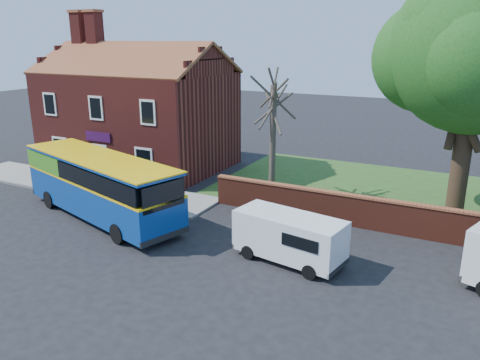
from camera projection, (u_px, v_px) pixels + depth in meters
The scene contains 10 objects.
ground at pixel (103, 243), 20.84m from camera, with size 120.00×120.00×0.00m, color black.
pavement at pixel (82, 185), 28.77m from camera, with size 18.00×3.50×0.12m, color gray.
kerb at pixel (60, 193), 27.28m from camera, with size 18.00×0.15×0.14m, color slate.
grass_strip at pixel (442, 200), 26.25m from camera, with size 26.00×12.00×0.04m, color #426B28.
shop_building at pixel (138, 118), 32.71m from camera, with size 12.30×8.13×10.50m.
boundary_wall at pixel (433, 223), 20.90m from camera, with size 22.00×0.38×1.60m.
bus at pixel (97, 182), 23.51m from camera, with size 10.72×5.48×3.17m.
van_near at pixel (290, 236), 18.82m from camera, with size 4.71×2.51×1.96m.
large_tree at pixel (478, 54), 21.77m from camera, with size 10.04×7.95×12.25m.
bare_tree at pixel (273, 136), 25.93m from camera, with size 2.59×3.08×6.90m.
Camera 1 is at (14.15, -14.25, 8.72)m, focal length 35.00 mm.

